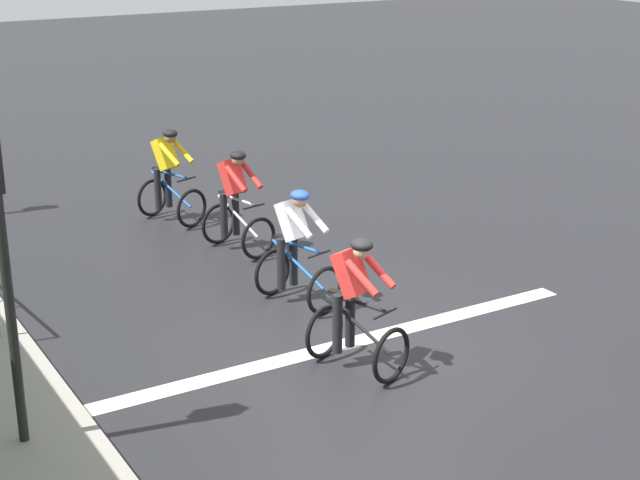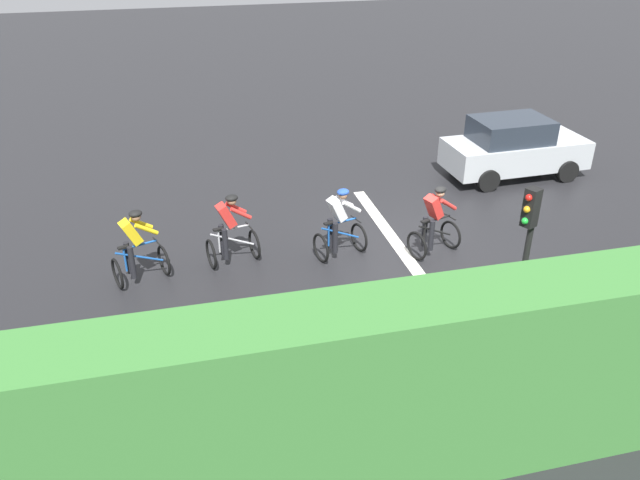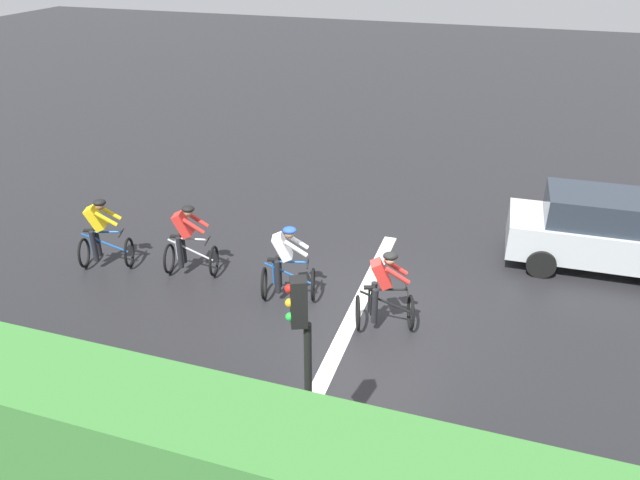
{
  "view_description": "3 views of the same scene",
  "coord_description": "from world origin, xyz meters",
  "px_view_note": "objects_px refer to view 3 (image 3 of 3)",
  "views": [
    {
      "loc": [
        -6.03,
        -9.1,
        5.24
      ],
      "look_at": [
        0.59,
        1.94,
        0.83
      ],
      "focal_mm": 54.55,
      "sensor_mm": 36.0,
      "label": 1
    },
    {
      "loc": [
        -12.02,
        5.29,
        7.24
      ],
      "look_at": [
        -0.27,
        2.4,
        0.7
      ],
      "focal_mm": 35.47,
      "sensor_mm": 36.0,
      "label": 2
    },
    {
      "loc": [
        -9.77,
        -2.1,
        7.0
      ],
      "look_at": [
        0.56,
        1.26,
        1.26
      ],
      "focal_mm": 33.84,
      "sensor_mm": 36.0,
      "label": 3
    }
  ],
  "objects_px": {
    "cyclist_fourth": "(383,293)",
    "cyclist_lead": "(101,235)",
    "pedestrian_railing_kerbside": "(43,361)",
    "cyclist_second": "(188,242)",
    "cyclist_mid": "(286,265)",
    "car_silver": "(601,232)",
    "traffic_light_near_crossing": "(303,356)"
  },
  "relations": [
    {
      "from": "cyclist_fourth",
      "to": "cyclist_lead",
      "type": "bearing_deg",
      "value": 86.76
    },
    {
      "from": "cyclist_lead",
      "to": "pedestrian_railing_kerbside",
      "type": "relative_size",
      "value": 0.43
    },
    {
      "from": "cyclist_second",
      "to": "cyclist_mid",
      "type": "height_order",
      "value": "same"
    },
    {
      "from": "pedestrian_railing_kerbside",
      "to": "cyclist_fourth",
      "type": "bearing_deg",
      "value": -52.32
    },
    {
      "from": "cyclist_second",
      "to": "pedestrian_railing_kerbside",
      "type": "xyz_separation_m",
      "value": [
        -4.33,
        0.19,
        0.0
      ]
    },
    {
      "from": "car_silver",
      "to": "pedestrian_railing_kerbside",
      "type": "distance_m",
      "value": 11.58
    },
    {
      "from": "cyclist_lead",
      "to": "cyclist_mid",
      "type": "height_order",
      "value": "same"
    },
    {
      "from": "cyclist_mid",
      "to": "cyclist_fourth",
      "type": "relative_size",
      "value": 1.0
    },
    {
      "from": "traffic_light_near_crossing",
      "to": "car_silver",
      "type": "bearing_deg",
      "value": -29.05
    },
    {
      "from": "cyclist_fourth",
      "to": "car_silver",
      "type": "bearing_deg",
      "value": -46.84
    },
    {
      "from": "traffic_light_near_crossing",
      "to": "cyclist_mid",
      "type": "bearing_deg",
      "value": 23.93
    },
    {
      "from": "cyclist_lead",
      "to": "car_silver",
      "type": "relative_size",
      "value": 0.4
    },
    {
      "from": "car_silver",
      "to": "cyclist_fourth",
      "type": "bearing_deg",
      "value": 133.16
    },
    {
      "from": "cyclist_fourth",
      "to": "cyclist_second",
      "type": "bearing_deg",
      "value": 81.46
    },
    {
      "from": "cyclist_lead",
      "to": "traffic_light_near_crossing",
      "type": "distance_m",
      "value": 7.77
    },
    {
      "from": "cyclist_mid",
      "to": "pedestrian_railing_kerbside",
      "type": "relative_size",
      "value": 0.43
    },
    {
      "from": "cyclist_lead",
      "to": "cyclist_fourth",
      "type": "xyz_separation_m",
      "value": [
        -0.37,
        -6.54,
        0.0
      ]
    },
    {
      "from": "cyclist_lead",
      "to": "pedestrian_railing_kerbside",
      "type": "height_order",
      "value": "cyclist_lead"
    },
    {
      "from": "cyclist_fourth",
      "to": "traffic_light_near_crossing",
      "type": "xyz_separation_m",
      "value": [
        -3.91,
        0.21,
        1.43
      ]
    },
    {
      "from": "cyclist_second",
      "to": "cyclist_fourth",
      "type": "distance_m",
      "value": 4.59
    },
    {
      "from": "cyclist_mid",
      "to": "traffic_light_near_crossing",
      "type": "bearing_deg",
      "value": -156.07
    },
    {
      "from": "cyclist_fourth",
      "to": "traffic_light_near_crossing",
      "type": "height_order",
      "value": "traffic_light_near_crossing"
    },
    {
      "from": "cyclist_mid",
      "to": "cyclist_fourth",
      "type": "height_order",
      "value": "same"
    },
    {
      "from": "cyclist_lead",
      "to": "cyclist_fourth",
      "type": "height_order",
      "value": "same"
    },
    {
      "from": "car_silver",
      "to": "traffic_light_near_crossing",
      "type": "height_order",
      "value": "traffic_light_near_crossing"
    },
    {
      "from": "cyclist_mid",
      "to": "traffic_light_near_crossing",
      "type": "xyz_separation_m",
      "value": [
        -4.32,
        -1.92,
        1.43
      ]
    },
    {
      "from": "cyclist_second",
      "to": "traffic_light_near_crossing",
      "type": "bearing_deg",
      "value": -136.68
    },
    {
      "from": "cyclist_second",
      "to": "cyclist_fourth",
      "type": "height_order",
      "value": "same"
    },
    {
      "from": "cyclist_lead",
      "to": "cyclist_second",
      "type": "xyz_separation_m",
      "value": [
        0.31,
        -2.0,
        0.0
      ]
    },
    {
      "from": "cyclist_lead",
      "to": "cyclist_mid",
      "type": "distance_m",
      "value": 4.41
    },
    {
      "from": "cyclist_fourth",
      "to": "traffic_light_near_crossing",
      "type": "bearing_deg",
      "value": 176.92
    },
    {
      "from": "cyclist_fourth",
      "to": "car_silver",
      "type": "relative_size",
      "value": 0.4
    }
  ]
}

